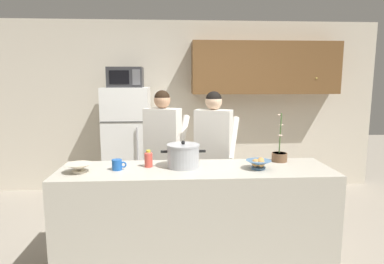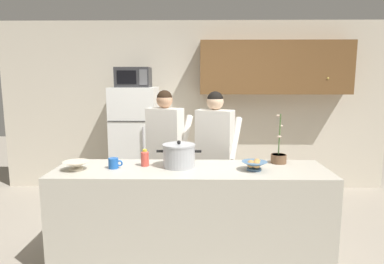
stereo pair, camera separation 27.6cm
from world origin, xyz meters
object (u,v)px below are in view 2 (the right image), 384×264
microwave (133,77)px  person_by_sink (215,145)px  person_near_pot (165,142)px  potted_orchid (279,157)px  coffee_mug (114,163)px  refrigerator (135,143)px  empty_bowl (76,165)px  cooking_pot (179,156)px  bread_bowl (254,165)px  bottle_near_edge (145,158)px

microwave → person_by_sink: 1.73m
person_near_pot → potted_orchid: bearing=-30.1°
person_near_pot → coffee_mug: size_ratio=12.23×
refrigerator → coffee_mug: size_ratio=12.31×
microwave → potted_orchid: bearing=-43.6°
refrigerator → empty_bowl: bearing=-95.1°
person_near_pot → cooking_pot: bearing=-76.2°
person_by_sink → potted_orchid: person_by_sink is taller
microwave → empty_bowl: 2.06m
refrigerator → bread_bowl: bearing=-53.3°
bread_bowl → empty_bowl: (-1.59, -0.02, -0.00)m
bread_bowl → microwave: bearing=127.0°
empty_bowl → person_by_sink: bearing=32.4°
bread_bowl → potted_orchid: bearing=44.1°
microwave → person_by_sink: (1.11, -1.09, -0.76)m
microwave → coffee_mug: bearing=-85.4°
microwave → bottle_near_edge: size_ratio=3.02×
empty_bowl → bottle_near_edge: 0.61m
bottle_near_edge → person_by_sink: bearing=43.6°
coffee_mug → bread_bowl: bread_bowl is taller
refrigerator → person_near_pot: 1.12m
refrigerator → potted_orchid: refrigerator is taller
coffee_mug → cooking_pot: bearing=5.6°
person_near_pot → empty_bowl: size_ratio=6.81×
person_by_sink → bread_bowl: 0.85m
person_near_pot → coffee_mug: bearing=-113.5°
person_near_pot → bottle_near_edge: 0.81m
refrigerator → person_by_sink: refrigerator is taller
coffee_mug → refrigerator: bearing=94.5°
empty_bowl → coffee_mug: bearing=11.9°
person_by_sink → potted_orchid: size_ratio=3.31×
person_by_sink → cooking_pot: size_ratio=3.85×
person_near_pot → bottle_near_edge: person_near_pot is taller
refrigerator → bread_bowl: size_ratio=7.04×
microwave → potted_orchid: microwave is taller
microwave → cooking_pot: 2.06m
microwave → potted_orchid: size_ratio=1.00×
bread_bowl → person_by_sink: bearing=111.4°
bottle_near_edge → potted_orchid: potted_orchid is taller
microwave → person_near_pot: 1.32m
person_by_sink → bread_bowl: person_by_sink is taller
refrigerator → microwave: microwave is taller
cooking_pot → coffee_mug: cooking_pot is taller
cooking_pot → bottle_near_edge: size_ratio=2.61×
cooking_pot → bottle_near_edge: 0.32m
microwave → bottle_near_edge: (0.42, -1.74, -0.75)m
bottle_near_edge → potted_orchid: size_ratio=0.33×
refrigerator → person_near_pot: size_ratio=1.01×
microwave → bread_bowl: microwave is taller
coffee_mug → empty_bowl: size_ratio=0.56×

